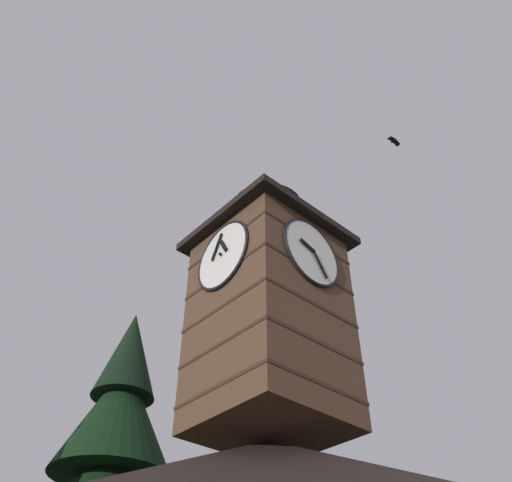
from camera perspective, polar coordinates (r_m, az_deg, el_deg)
name	(u,v)px	position (r m, az deg, el deg)	size (l,w,h in m)	color
clock_tower	(269,302)	(16.81, 1.35, -6.37)	(4.34, 4.34, 9.61)	brown
flying_bird_high	(311,245)	(25.80, 5.71, -0.45)	(0.55, 0.43, 0.16)	black
flying_bird_low	(394,141)	(24.35, 14.10, 10.08)	(0.66, 0.28, 0.15)	black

